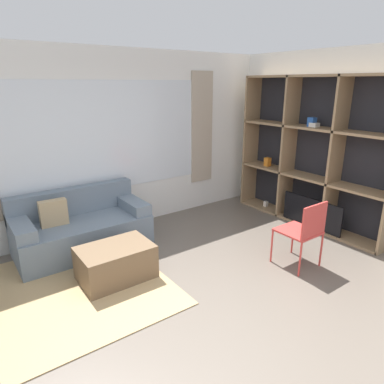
{
  "coord_description": "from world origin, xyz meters",
  "views": [
    {
      "loc": [
        -1.95,
        -1.76,
        2.21
      ],
      "look_at": [
        0.54,
        1.67,
        0.85
      ],
      "focal_mm": 32.0,
      "sensor_mm": 36.0,
      "label": 1
    }
  ],
  "objects": [
    {
      "name": "wall_right",
      "position": [
        2.88,
        1.52,
        1.35
      ],
      "size": [
        0.07,
        4.24,
        2.7
      ],
      "primitive_type": "cube",
      "color": "white",
      "rests_on": "ground_plane"
    },
    {
      "name": "ottoman",
      "position": [
        -0.59,
        1.63,
        0.21
      ],
      "size": [
        0.83,
        0.56,
        0.41
      ],
      "color": "brown",
      "rests_on": "ground_plane"
    },
    {
      "name": "area_rug",
      "position": [
        -1.3,
        1.73,
        0.01
      ],
      "size": [
        2.4,
        2.13,
        0.01
      ],
      "primitive_type": "cube",
      "color": "tan",
      "rests_on": "ground_plane"
    },
    {
      "name": "ground_plane",
      "position": [
        0.0,
        0.0,
        0.0
      ],
      "size": [
        16.0,
        16.0,
        0.0
      ],
      "primitive_type": "plane",
      "color": "#665B51"
    },
    {
      "name": "shelving_unit",
      "position": [
        2.69,
        1.4,
        1.12
      ],
      "size": [
        0.39,
        2.63,
        2.33
      ],
      "color": "#232328",
      "rests_on": "ground_plane"
    },
    {
      "name": "couch_main",
      "position": [
        -0.65,
        2.61,
        0.3
      ],
      "size": [
        1.73,
        0.84,
        0.81
      ],
      "color": "slate",
      "rests_on": "ground_plane"
    },
    {
      "name": "folding_chair",
      "position": [
        1.4,
        0.53,
        0.52
      ],
      "size": [
        0.44,
        0.46,
        0.86
      ],
      "rotation": [
        0.0,
        0.0,
        3.14
      ],
      "color": "#CC3D38",
      "rests_on": "ground_plane"
    },
    {
      "name": "wall_back",
      "position": [
        0.0,
        3.08,
        1.36
      ],
      "size": [
        6.89,
        0.11,
        2.7
      ],
      "color": "white",
      "rests_on": "ground_plane"
    }
  ]
}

